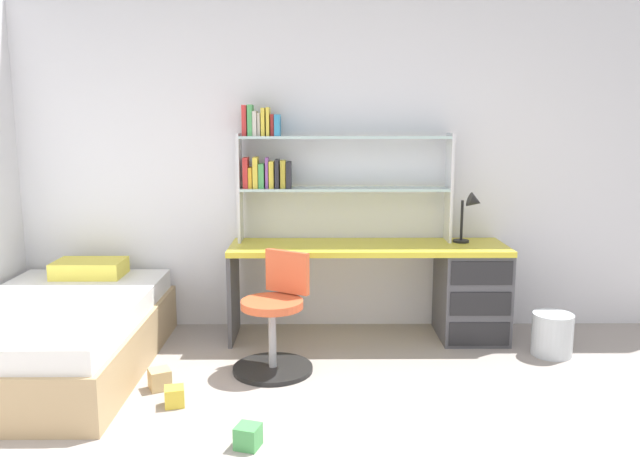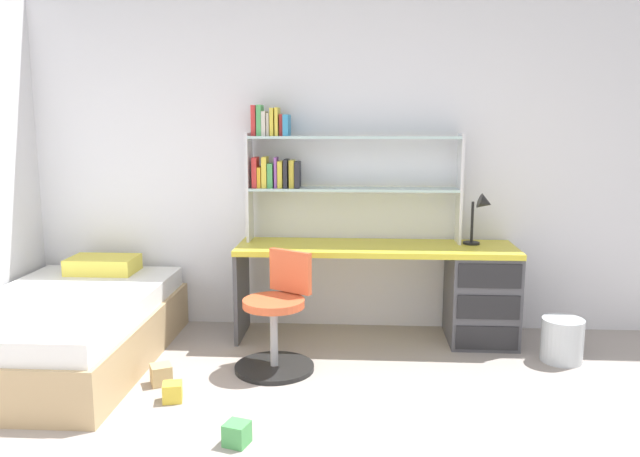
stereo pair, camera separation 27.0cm
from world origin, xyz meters
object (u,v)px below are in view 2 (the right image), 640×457
object	(u,v)px
toy_block_green_0	(236,434)
toy_block_yellow_1	(172,392)
bed_platform	(66,329)
desk_lamp	(481,211)
toy_block_natural_3	(160,374)
bookshelf_hutch	(318,163)
swivel_chair	(276,325)
desk	(449,287)
waste_bin	(561,340)

from	to	relation	value
toy_block_green_0	toy_block_yellow_1	world-z (taller)	toy_block_green_0
bed_platform	toy_block_yellow_1	size ratio (longest dim) A/B	16.64
desk_lamp	toy_block_natural_3	xyz separation A→B (m)	(-2.10, -0.98, -0.90)
bookshelf_hutch	swivel_chair	xyz separation A→B (m)	(-0.22, -0.78, -1.00)
desk	bed_platform	bearing A→B (deg)	-166.72
bed_platform	bookshelf_hutch	bearing A→B (deg)	25.35
swivel_chair	waste_bin	world-z (taller)	swivel_chair
swivel_chair	toy_block_yellow_1	size ratio (longest dim) A/B	7.01
desk_lamp	toy_block_yellow_1	size ratio (longest dim) A/B	3.51
bookshelf_hutch	desk_lamp	size ratio (longest dim) A/B	4.14
toy_block_green_0	desk	bearing A→B (deg)	51.93
desk	swivel_chair	world-z (taller)	swivel_chair
toy_block_green_0	toy_block_yellow_1	size ratio (longest dim) A/B	1.05
toy_block_green_0	toy_block_natural_3	xyz separation A→B (m)	(-0.61, 0.70, 0.00)
toy_block_natural_3	waste_bin	bearing A→B (deg)	11.86
swivel_chair	toy_block_natural_3	distance (m)	0.78
swivel_chair	toy_block_yellow_1	distance (m)	0.79
swivel_chair	bed_platform	distance (m)	1.42
desk_lamp	waste_bin	size ratio (longest dim) A/B	1.30
waste_bin	desk	bearing A→B (deg)	152.23
bed_platform	toy_block_green_0	distance (m)	1.68
waste_bin	toy_block_natural_3	distance (m)	2.65
bookshelf_hutch	waste_bin	distance (m)	2.10
desk	toy_block_yellow_1	world-z (taller)	desk
desk_lamp	waste_bin	world-z (taller)	desk_lamp
desk	swivel_chair	xyz separation A→B (m)	(-1.19, -0.62, -0.11)
desk	toy_block_yellow_1	xyz separation A→B (m)	(-1.74, -1.15, -0.35)
bookshelf_hutch	desk_lamp	world-z (taller)	bookshelf_hutch
desk_lamp	toy_block_green_0	world-z (taller)	desk_lamp
bookshelf_hutch	swivel_chair	world-z (taller)	bookshelf_hutch
desk_lamp	bed_platform	size ratio (longest dim) A/B	0.21
bookshelf_hutch	toy_block_green_0	bearing A→B (deg)	-99.48
toy_block_green_0	toy_block_natural_3	size ratio (longest dim) A/B	0.94
desk	bookshelf_hutch	size ratio (longest dim) A/B	1.28
bookshelf_hutch	desk_lamp	distance (m)	1.24
swivel_chair	desk	bearing A→B (deg)	27.61
desk	bookshelf_hutch	bearing A→B (deg)	170.60
toy_block_yellow_1	toy_block_natural_3	world-z (taller)	toy_block_natural_3
bed_platform	toy_block_yellow_1	world-z (taller)	bed_platform
bed_platform	toy_block_green_0	bearing A→B (deg)	-36.78
toy_block_yellow_1	swivel_chair	bearing A→B (deg)	44.02
swivel_chair	toy_block_natural_3	xyz separation A→B (m)	(-0.68, -0.29, -0.24)
desk	bookshelf_hutch	world-z (taller)	bookshelf_hutch
toy_block_natural_3	bookshelf_hutch	bearing A→B (deg)	49.96
desk_lamp	bookshelf_hutch	bearing A→B (deg)	175.14
bookshelf_hutch	swivel_chair	distance (m)	1.29
bed_platform	desk	bearing A→B (deg)	13.28
waste_bin	toy_block_yellow_1	size ratio (longest dim) A/B	2.70
toy_block_natural_3	toy_block_green_0	bearing A→B (deg)	-48.94
toy_block_yellow_1	desk_lamp	bearing A→B (deg)	31.66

